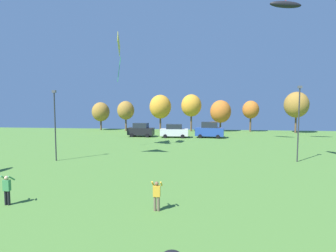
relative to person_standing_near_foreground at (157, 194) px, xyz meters
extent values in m
cylinder|color=brown|center=(-0.09, -0.01, -0.49)|extent=(0.14, 0.14, 0.75)
cylinder|color=brown|center=(0.09, -0.01, -0.49)|extent=(0.14, 0.14, 0.75)
cube|color=gold|center=(0.00, -0.01, 0.16)|extent=(0.36, 0.20, 0.56)
sphere|color=brown|center=(0.00, -0.01, 0.55)|extent=(0.20, 0.20, 0.20)
cylinder|color=gold|center=(-0.22, 0.09, 0.52)|extent=(0.08, 0.45, 0.35)
cylinder|color=gold|center=(0.22, 0.09, 0.52)|extent=(0.08, 0.45, 0.35)
cylinder|color=black|center=(-8.20, -0.21, -0.47)|extent=(0.14, 0.14, 0.79)
cylinder|color=black|center=(-8.02, -0.21, -0.47)|extent=(0.14, 0.14, 0.79)
cube|color=#3D844C|center=(-8.11, -0.21, 0.21)|extent=(0.36, 0.20, 0.59)
sphere|color=#DBAD89|center=(-8.11, -0.21, 0.62)|extent=(0.21, 0.21, 0.21)
cylinder|color=#3D844C|center=(-8.33, -0.11, 0.59)|extent=(0.08, 0.47, 0.37)
cylinder|color=#3D844C|center=(-7.89, -0.11, 0.59)|extent=(0.08, 0.47, 0.37)
ellipsoid|color=black|center=(13.12, 24.30, 17.75)|extent=(4.08, 1.01, 1.35)
cube|color=red|center=(13.12, 24.30, 17.99)|extent=(0.18, 0.13, 1.11)
cube|color=yellow|center=(-7.70, 18.49, 11.93)|extent=(0.65, 2.94, 3.00)
cylinder|color=green|center=(-7.70, 18.47, 11.93)|extent=(0.24, 0.06, 2.72)
cylinder|color=green|center=(-7.70, 18.49, 8.90)|extent=(0.47, 0.12, 3.01)
cube|color=black|center=(-8.05, 31.49, 0.06)|extent=(4.56, 2.13, 1.22)
cube|color=#1E232D|center=(-8.05, 31.49, 1.10)|extent=(2.56, 1.84, 0.85)
cylinder|color=black|center=(-6.75, 30.49, -0.55)|extent=(0.65, 0.27, 0.64)
cylinder|color=black|center=(-6.61, 32.29, -0.55)|extent=(0.65, 0.27, 0.64)
cylinder|color=black|center=(-9.49, 30.69, -0.55)|extent=(0.65, 0.27, 0.64)
cylinder|color=black|center=(-9.36, 32.49, -0.55)|extent=(0.65, 0.27, 0.64)
cube|color=silver|center=(-2.16, 30.89, 0.03)|extent=(4.72, 1.96, 1.16)
cube|color=#1E232D|center=(-2.16, 30.89, 1.01)|extent=(2.61, 1.75, 0.81)
cylinder|color=black|center=(-0.69, 30.02, -0.55)|extent=(0.65, 0.24, 0.64)
cylinder|color=black|center=(-0.74, 31.85, -0.55)|extent=(0.65, 0.24, 0.64)
cylinder|color=black|center=(-3.58, 29.94, -0.55)|extent=(0.65, 0.24, 0.64)
cylinder|color=black|center=(-3.63, 31.77, -0.55)|extent=(0.65, 0.24, 0.64)
cube|color=#234299|center=(3.73, 31.34, 0.15)|extent=(4.87, 2.40, 1.39)
cube|color=#1E232D|center=(3.73, 31.34, 1.33)|extent=(2.76, 1.99, 0.97)
cylinder|color=black|center=(5.05, 30.26, -0.55)|extent=(0.66, 0.30, 0.64)
cylinder|color=black|center=(5.28, 32.06, -0.55)|extent=(0.66, 0.30, 0.64)
cylinder|color=black|center=(2.18, 30.63, -0.55)|extent=(0.66, 0.30, 0.64)
cylinder|color=black|center=(2.41, 32.43, -0.55)|extent=(0.66, 0.30, 0.64)
cylinder|color=#2D2D33|center=(-11.74, 10.86, 2.43)|extent=(0.12, 0.12, 6.59)
cube|color=#4C4C51|center=(-11.74, 10.86, 5.84)|extent=(0.36, 0.20, 0.24)
cylinder|color=#2D2D33|center=(11.40, 13.25, 2.62)|extent=(0.12, 0.12, 6.98)
cube|color=#4C4C51|center=(11.40, 13.25, 6.23)|extent=(0.36, 0.20, 0.24)
cylinder|color=brown|center=(-19.65, 42.72, 0.43)|extent=(0.36, 0.36, 2.60)
ellipsoid|color=olive|center=(-19.65, 42.72, 3.17)|extent=(3.83, 3.83, 4.21)
cylinder|color=brown|center=(-13.52, 41.18, 0.66)|extent=(0.36, 0.36, 3.05)
ellipsoid|color=olive|center=(-13.52, 41.18, 3.53)|extent=(3.59, 3.59, 3.95)
cylinder|color=brown|center=(-6.15, 41.49, 0.87)|extent=(0.36, 0.36, 3.47)
ellipsoid|color=gold|center=(-6.15, 41.49, 4.30)|extent=(4.52, 4.52, 4.97)
cylinder|color=brown|center=(0.28, 42.37, 1.05)|extent=(0.36, 0.36, 3.84)
ellipsoid|color=gold|center=(0.28, 42.37, 4.56)|extent=(4.23, 4.23, 4.65)
cylinder|color=brown|center=(6.38, 42.98, 0.41)|extent=(0.36, 0.36, 2.55)
ellipsoid|color=#BC6623|center=(6.38, 42.98, 3.30)|extent=(4.31, 4.31, 4.74)
cylinder|color=brown|center=(12.49, 42.98, 0.79)|extent=(0.36, 0.36, 3.32)
ellipsoid|color=#BC6623|center=(12.49, 42.98, 3.70)|extent=(3.35, 3.35, 3.68)
cylinder|color=brown|center=(20.87, 41.39, 1.05)|extent=(0.36, 0.36, 3.84)
ellipsoid|color=olive|center=(20.87, 41.39, 4.70)|extent=(4.60, 4.60, 5.06)
camera|label=1|loc=(2.15, -12.78, 4.46)|focal=28.00mm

